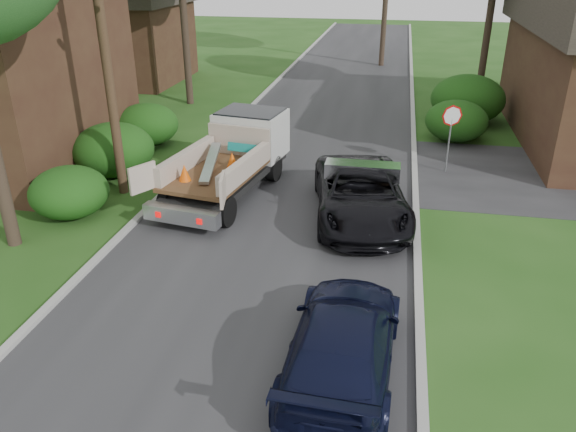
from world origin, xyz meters
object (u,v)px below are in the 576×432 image
(house_left_far, at_px, (121,29))
(navy_suv, at_px, (343,342))
(flatbed_truck, at_px, (238,150))
(stop_sign, at_px, (451,125))
(utility_pole, at_px, (103,31))
(black_pickup, at_px, (360,194))

(house_left_far, height_order, navy_suv, house_left_far)
(flatbed_truck, distance_m, navy_suv, 9.88)
(stop_sign, xyz_separation_m, navy_suv, (-2.60, -11.50, -1.07))
(flatbed_truck, bearing_deg, stop_sign, 30.10)
(stop_sign, height_order, utility_pole, utility_pole)
(utility_pole, height_order, flatbed_truck, utility_pole)
(stop_sign, relative_size, flatbed_truck, 0.38)
(stop_sign, bearing_deg, black_pickup, -121.89)
(flatbed_truck, bearing_deg, black_pickup, -13.70)
(stop_sign, bearing_deg, navy_suv, -102.74)
(stop_sign, distance_m, navy_suv, 11.84)
(utility_pole, xyz_separation_m, flatbed_truck, (3.62, 1.31, -3.90))
(flatbed_truck, bearing_deg, utility_pole, -150.91)
(utility_pole, relative_size, navy_suv, 2.05)
(stop_sign, xyz_separation_m, flatbed_truck, (-7.06, -2.71, -0.50))
(house_left_far, relative_size, black_pickup, 1.34)
(house_left_far, bearing_deg, black_pickup, -47.74)
(stop_sign, xyz_separation_m, house_left_far, (-18.70, 13.00, 1.27))
(stop_sign, distance_m, flatbed_truck, 7.58)
(house_left_far, xyz_separation_m, flatbed_truck, (11.64, -15.71, -1.77))
(navy_suv, bearing_deg, utility_pole, -40.83)
(stop_sign, relative_size, black_pickup, 0.44)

